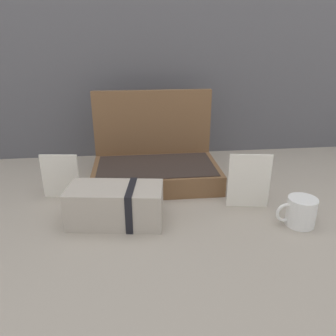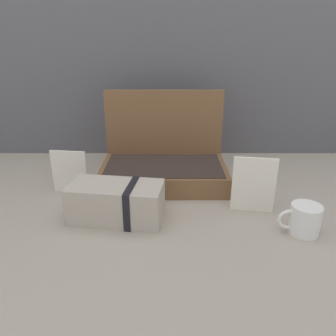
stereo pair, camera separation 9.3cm
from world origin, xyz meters
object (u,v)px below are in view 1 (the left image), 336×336
at_px(open_suitcase, 155,162).
at_px(info_card_left, 60,176).
at_px(cream_toiletry_bag, 117,205).
at_px(coffee_mug, 300,212).
at_px(poster_card_right, 249,181).

xyz_separation_m(open_suitcase, info_card_left, (-0.32, -0.11, 0.00)).
relative_size(open_suitcase, cream_toiletry_bag, 1.59).
distance_m(cream_toiletry_bag, coffee_mug, 0.53).
bearing_deg(open_suitcase, poster_card_right, -41.03).
height_order(open_suitcase, coffee_mug, open_suitcase).
distance_m(coffee_mug, poster_card_right, 0.17).
distance_m(cream_toiletry_bag, info_card_left, 0.26).
height_order(open_suitcase, info_card_left, open_suitcase).
xyz_separation_m(open_suitcase, coffee_mug, (0.39, -0.36, -0.03)).
bearing_deg(poster_card_right, cream_toiletry_bag, -164.23).
height_order(coffee_mug, info_card_left, info_card_left).
bearing_deg(open_suitcase, info_card_left, -161.81).
bearing_deg(cream_toiletry_bag, info_card_left, 136.14).
bearing_deg(open_suitcase, cream_toiletry_bag, -114.63).
bearing_deg(poster_card_right, info_card_left, 176.29).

